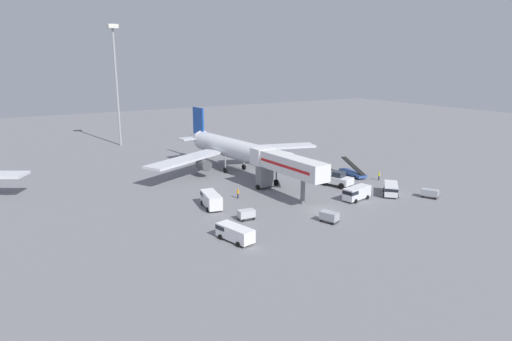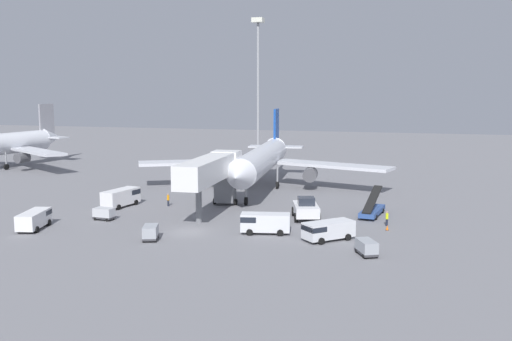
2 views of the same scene
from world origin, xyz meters
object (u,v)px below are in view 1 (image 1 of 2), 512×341
at_px(service_van_outer_right, 234,232).
at_px(safety_cone_bravo, 387,181).
at_px(belt_loader_truck, 353,172).
at_px(ground_crew_worker_midground, 379,176).
at_px(service_van_near_left, 211,199).
at_px(service_van_far_center, 356,193).
at_px(safety_cone_alpha, 313,180).
at_px(jet_bridge, 283,165).
at_px(baggage_cart_near_center, 430,193).
at_px(pushback_tug, 337,179).
at_px(ground_crew_worker_foreground, 238,193).
at_px(apron_light_mast, 115,65).
at_px(baggage_cart_rear_right, 246,214).
at_px(airplane_at_gate, 236,150).
at_px(service_van_outer_left, 391,189).
at_px(baggage_cart_mid_center, 329,217).

distance_m(service_van_outer_right, safety_cone_bravo, 38.07).
relative_size(belt_loader_truck, ground_crew_worker_midground, 4.11).
distance_m(service_van_near_left, service_van_far_center, 22.98).
bearing_deg(safety_cone_alpha, belt_loader_truck, -3.37).
height_order(jet_bridge, baggage_cart_near_center, jet_bridge).
xyz_separation_m(pushback_tug, safety_cone_alpha, (-1.90, 4.44, -0.87)).
distance_m(service_van_far_center, ground_crew_worker_foreground, 18.84).
xyz_separation_m(safety_cone_bravo, apron_light_mast, (-31.73, 62.31, 20.23)).
bearing_deg(safety_cone_alpha, service_van_far_center, -94.83).
relative_size(service_van_near_left, apron_light_mast, 0.19).
distance_m(jet_bridge, safety_cone_bravo, 21.73).
bearing_deg(service_van_far_center, pushback_tug, 69.53).
height_order(baggage_cart_rear_right, safety_cone_alpha, baggage_cart_rear_right).
xyz_separation_m(ground_crew_worker_midground, apron_light_mast, (-31.58, 60.38, 19.62)).
height_order(service_van_outer_right, baggage_cart_rear_right, service_van_outer_right).
bearing_deg(safety_cone_alpha, ground_crew_worker_midground, -25.82).
xyz_separation_m(jet_bridge, pushback_tug, (11.54, -0.10, -3.97)).
xyz_separation_m(airplane_at_gate, ground_crew_worker_midground, (19.53, -19.52, -3.59)).
height_order(jet_bridge, pushback_tug, jet_bridge).
bearing_deg(baggage_cart_near_center, baggage_cart_rear_right, 168.18).
bearing_deg(belt_loader_truck, service_van_near_left, -174.37).
xyz_separation_m(service_van_outer_left, safety_cone_alpha, (-5.76, 13.24, -0.74)).
bearing_deg(baggage_cart_rear_right, safety_cone_alpha, 28.62).
relative_size(baggage_cart_rear_right, safety_cone_alpha, 3.28).
height_order(baggage_cart_mid_center, ground_crew_worker_midground, ground_crew_worker_midground).
bearing_deg(ground_crew_worker_foreground, apron_light_mast, 93.78).
distance_m(airplane_at_gate, service_van_far_center, 27.63).
distance_m(service_van_far_center, baggage_cart_mid_center, 11.70).
bearing_deg(airplane_at_gate, pushback_tug, -61.06).
relative_size(service_van_far_center, ground_crew_worker_foreground, 3.30).
height_order(service_van_outer_right, service_van_far_center, service_van_far_center).
bearing_deg(pushback_tug, baggage_cart_rear_right, -163.27).
relative_size(belt_loader_truck, safety_cone_alpha, 9.32).
bearing_deg(baggage_cart_rear_right, apron_light_mast, 89.94).
height_order(service_van_far_center, baggage_cart_near_center, service_van_far_center).
relative_size(jet_bridge, baggage_cart_near_center, 5.84).
xyz_separation_m(pushback_tug, safety_cone_bravo, (9.41, -2.89, -0.97)).
bearing_deg(belt_loader_truck, baggage_cart_near_center, -87.20).
bearing_deg(ground_crew_worker_midground, service_van_near_left, 177.01).
bearing_deg(jet_bridge, pushback_tug, -0.49).
height_order(ground_crew_worker_foreground, apron_light_mast, apron_light_mast).
relative_size(airplane_at_gate, safety_cone_alpha, 53.68).
bearing_deg(baggage_cart_near_center, pushback_tug, 121.75).
xyz_separation_m(airplane_at_gate, jet_bridge, (-1.28, -18.46, 0.74)).
xyz_separation_m(service_van_outer_right, service_van_near_left, (3.18, 13.31, 0.17)).
relative_size(service_van_outer_right, service_van_far_center, 1.03).
xyz_separation_m(baggage_cart_mid_center, safety_cone_bravo, (22.60, 10.62, -0.55)).
relative_size(pushback_tug, ground_crew_worker_foreground, 3.58).
bearing_deg(service_van_far_center, ground_crew_worker_midground, 29.56).
height_order(service_van_far_center, ground_crew_worker_foreground, service_van_far_center).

